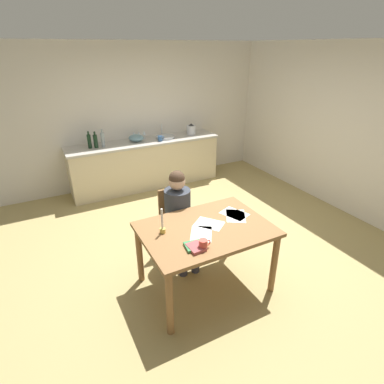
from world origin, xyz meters
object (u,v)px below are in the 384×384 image
(chair_at_table, at_px, (176,220))
(sink_unit, at_px, (165,137))
(bottle_oil, at_px, (89,141))
(mixing_bowl, at_px, (136,138))
(bottle_wine_red, at_px, (103,139))
(wine_glass_near_sink, at_px, (144,133))
(stovetop_kettle, at_px, (191,130))
(wine_glass_back_left, at_px, (134,134))
(teacup_on_counter, at_px, (160,138))
(dining_table, at_px, (206,236))
(person_seated, at_px, (179,213))
(book_cookery, at_px, (195,246))
(wine_glass_by_kettle, at_px, (139,134))
(book_magazine, at_px, (196,248))
(candlestick, at_px, (162,226))
(bottle_vinegar, at_px, (96,141))
(coffee_mug, at_px, (203,244))

(chair_at_table, bearing_deg, sink_unit, 69.66)
(sink_unit, relative_size, bottle_oil, 1.23)
(bottle_oil, relative_size, mixing_bowl, 1.05)
(bottle_wine_red, bearing_deg, bottle_oil, 173.38)
(chair_at_table, bearing_deg, wine_glass_near_sink, 78.84)
(sink_unit, relative_size, stovetop_kettle, 1.64)
(wine_glass_back_left, distance_m, teacup_on_counter, 0.51)
(dining_table, bearing_deg, teacup_on_counter, 77.01)
(bottle_wine_red, relative_size, mixing_bowl, 1.12)
(stovetop_kettle, bearing_deg, person_seated, -120.39)
(bottle_wine_red, bearing_deg, book_cookery, -88.22)
(mixing_bowl, height_order, wine_glass_by_kettle, wine_glass_by_kettle)
(wine_glass_by_kettle, bearing_deg, chair_at_table, -98.73)
(stovetop_kettle, distance_m, teacup_on_counter, 0.74)
(dining_table, relative_size, mixing_bowl, 4.86)
(bottle_oil, bearing_deg, person_seated, -77.16)
(wine_glass_near_sink, distance_m, wine_glass_back_left, 0.20)
(book_magazine, bearing_deg, candlestick, 109.73)
(book_cookery, bearing_deg, bottle_oil, 104.09)
(book_magazine, relative_size, wine_glass_by_kettle, 1.12)
(chair_at_table, xyz_separation_m, wine_glass_by_kettle, (0.37, 2.42, 0.51))
(book_magazine, distance_m, sink_unit, 3.46)
(bottle_vinegar, xyz_separation_m, wine_glass_by_kettle, (0.84, 0.17, -0.01))
(candlestick, bearing_deg, coffee_mug, -61.91)
(bottle_oil, height_order, bottle_wine_red, bottle_wine_red)
(chair_at_table, xyz_separation_m, person_seated, (-0.01, -0.15, 0.18))
(chair_at_table, xyz_separation_m, mixing_bowl, (0.28, 2.31, 0.46))
(person_seated, bearing_deg, stovetop_kettle, 59.61)
(chair_at_table, xyz_separation_m, sink_unit, (0.84, 2.28, 0.42))
(bottle_wine_red, bearing_deg, coffee_mug, -87.27)
(bottle_vinegar, bearing_deg, wine_glass_back_left, 12.98)
(coffee_mug, xyz_separation_m, wine_glass_by_kettle, (0.56, 3.46, 0.19))
(candlestick, relative_size, teacup_on_counter, 2.25)
(coffee_mug, height_order, book_magazine, coffee_mug)
(book_cookery, bearing_deg, bottle_vinegar, 102.38)
(book_cookery, relative_size, bottle_vinegar, 0.67)
(book_cookery, height_order, bottle_vinegar, bottle_vinegar)
(wine_glass_near_sink, bearing_deg, bottle_oil, -172.20)
(bottle_wine_red, xyz_separation_m, teacup_on_counter, (1.02, -0.13, -0.08))
(chair_at_table, relative_size, person_seated, 0.74)
(candlestick, height_order, wine_glass_near_sink, wine_glass_near_sink)
(coffee_mug, bearing_deg, bottle_wine_red, 92.73)
(chair_at_table, bearing_deg, book_cookery, -103.85)
(bottle_vinegar, bearing_deg, coffee_mug, -85.10)
(chair_at_table, distance_m, candlestick, 0.81)
(chair_at_table, relative_size, teacup_on_counter, 7.19)
(bottle_wine_red, xyz_separation_m, wine_glass_back_left, (0.61, 0.17, -0.02))
(book_magazine, distance_m, bottle_vinegar, 3.27)
(candlestick, relative_size, wine_glass_by_kettle, 1.80)
(book_magazine, bearing_deg, chair_at_table, 73.21)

